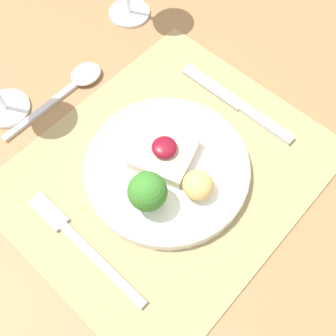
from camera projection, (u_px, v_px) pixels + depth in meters
ground_plane at (168, 275)px, 1.24m from camera, size 8.00×8.00×0.00m
dining_table at (167, 193)px, 0.66m from camera, size 1.46×1.07×0.73m
placemat at (167, 171)px, 0.59m from camera, size 0.45×0.38×0.00m
dinner_plate at (167, 171)px, 0.57m from camera, size 0.24×0.24×0.08m
fork at (78, 240)px, 0.53m from camera, size 0.02×0.22×0.01m
knife at (243, 108)px, 0.64m from camera, size 0.02×0.22×0.01m
spoon at (77, 81)px, 0.66m from camera, size 0.20×0.05×0.02m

